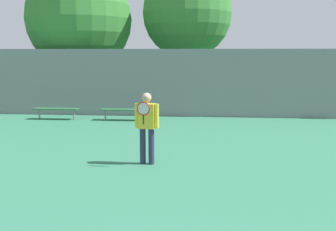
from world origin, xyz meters
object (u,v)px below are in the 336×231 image
Objects in this scene: tree_green_tall at (187,14)px; bench_courtside_far at (56,109)px; tennis_player at (147,124)px; bench_courtside_near at (123,110)px; tree_green_broad at (79,19)px.

bench_courtside_far is at bearing -139.74° from tree_green_tall.
tennis_player is 7.58m from bench_courtside_far.
tree_green_tall is at bearing 61.37° from bench_courtside_near.
bench_courtside_near and bench_courtside_far have the same top height.
tree_green_tall is 0.98× the size of tree_green_broad.
tennis_player reaches higher than bench_courtside_far.
tree_green_broad reaches higher than tree_green_tall.
tree_green_broad is at bearing -175.26° from tree_green_tall.
tree_green_broad reaches higher than tennis_player.
bench_courtside_near is 2.71m from bench_courtside_far.
bench_courtside_far is (-2.71, 0.00, 0.00)m from bench_courtside_near.
tennis_player is 11.41m from tree_green_broad.
bench_courtside_far is at bearing 180.00° from bench_courtside_near.
tree_green_broad is (-2.86, 3.84, 3.83)m from bench_courtside_near.
tree_green_tall reaches higher than bench_courtside_far.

